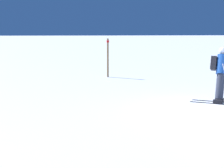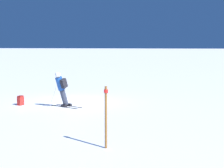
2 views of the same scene
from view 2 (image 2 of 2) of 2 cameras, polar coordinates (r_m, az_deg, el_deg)
name	(u,v)px [view 2 (image 2 of 2)]	position (r m, az deg, el deg)	size (l,w,h in m)	color
ground_plane	(72,102)	(20.41, -6.11, -2.79)	(300.00, 300.00, 0.00)	white
skier	(62,88)	(18.70, -7.69, -0.54)	(1.57, 1.75, 1.84)	black
spare_backpack	(21,101)	(19.91, -13.76, -2.46)	(0.37, 0.33, 0.50)	#AD231E
trail_marker	(106,114)	(11.51, -0.92, -4.66)	(0.13, 0.13, 1.93)	brown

